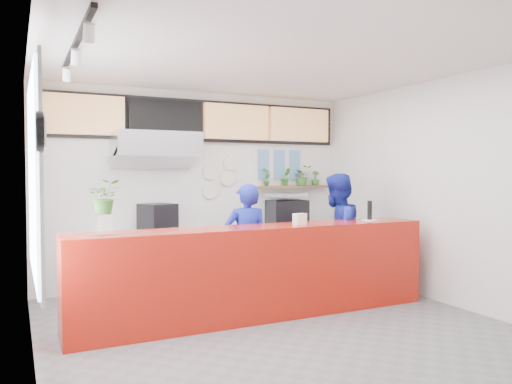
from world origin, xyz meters
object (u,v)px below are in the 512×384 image
object	(u,v)px
espresso_machine	(287,212)
pepper_mill	(370,210)
staff_center	(246,244)
staff_right	(337,235)
panini_oven	(158,217)
service_counter	(259,272)

from	to	relation	value
espresso_machine	pepper_mill	size ratio (longest dim) A/B	2.39
staff_center	staff_right	size ratio (longest dim) A/B	0.92
panini_oven	staff_right	world-z (taller)	staff_right
panini_oven	staff_center	xyz separation A→B (m)	(0.86, -1.23, -0.29)
service_counter	pepper_mill	size ratio (longest dim) A/B	17.72
service_counter	staff_center	bearing A→B (deg)	80.90
staff_center	staff_right	world-z (taller)	staff_right
pepper_mill	panini_oven	bearing A→B (deg)	142.82
staff_right	pepper_mill	distance (m)	0.64
panini_oven	staff_center	size ratio (longest dim) A/B	0.27
service_counter	pepper_mill	bearing A→B (deg)	-0.77
panini_oven	staff_right	distance (m)	2.59
pepper_mill	staff_right	bearing A→B (deg)	112.10
service_counter	espresso_machine	distance (m)	2.34
espresso_machine	pepper_mill	world-z (taller)	pepper_mill
service_counter	panini_oven	size ratio (longest dim) A/B	10.36
espresso_machine	staff_right	world-z (taller)	staff_right
espresso_machine	pepper_mill	xyz separation A→B (m)	(0.24, -1.82, 0.15)
service_counter	espresso_machine	bearing A→B (deg)	52.27
staff_right	pepper_mill	world-z (taller)	staff_right
espresso_machine	staff_right	xyz separation A→B (m)	(0.05, -1.34, -0.23)
staff_right	pepper_mill	xyz separation A→B (m)	(0.19, -0.48, 0.38)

